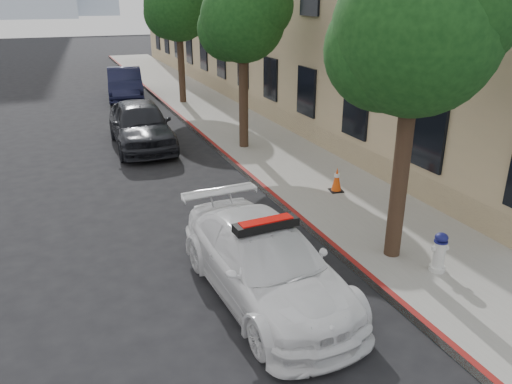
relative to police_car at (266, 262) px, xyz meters
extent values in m
plane|color=black|center=(-0.16, 2.19, -0.65)|extent=(120.00, 120.00, 0.00)
cube|color=gray|center=(3.44, 12.19, -0.57)|extent=(3.20, 50.00, 0.15)
cube|color=maroon|center=(1.90, 12.19, -0.57)|extent=(0.12, 50.00, 0.15)
cylinder|color=black|center=(2.74, 0.19, 1.15)|extent=(0.30, 0.30, 3.30)
sphere|color=#113712|center=(2.74, 0.19, 3.60)|extent=(2.80, 2.80, 2.80)
sphere|color=#113712|center=(3.14, -0.11, 4.00)|extent=(2.24, 2.24, 2.24)
sphere|color=#113712|center=(2.39, 0.49, 3.30)|extent=(2.10, 2.10, 2.10)
cylinder|color=black|center=(2.74, 8.19, 1.10)|extent=(0.30, 0.30, 3.19)
sphere|color=#113712|center=(2.74, 8.19, 3.49)|extent=(2.60, 2.60, 2.60)
sphere|color=#113712|center=(3.14, 7.89, 3.89)|extent=(2.08, 2.08, 2.08)
sphere|color=#113712|center=(2.39, 8.49, 3.19)|extent=(1.95, 1.95, 1.95)
cylinder|color=black|center=(2.74, 16.19, 1.21)|extent=(0.30, 0.30, 3.41)
sphere|color=#113712|center=(2.74, 16.19, 3.71)|extent=(3.00, 3.00, 3.00)
sphere|color=#113712|center=(2.39, 16.49, 3.41)|extent=(2.25, 2.25, 2.25)
imported|color=white|center=(0.00, 0.00, 0.00)|extent=(2.04, 4.51, 1.28)
cube|color=black|center=(0.00, 0.00, 0.70)|extent=(1.11, 0.34, 0.14)
cube|color=#A50A07|center=(0.00, 0.00, 0.76)|extent=(0.91, 0.27, 0.06)
imported|color=black|center=(-0.31, 9.90, 0.14)|extent=(1.99, 4.66, 1.57)
imported|color=black|center=(0.49, 18.74, 0.10)|extent=(2.12, 4.70, 1.50)
cylinder|color=silver|center=(3.12, -0.64, -0.45)|extent=(0.29, 0.29, 0.09)
cylinder|color=silver|center=(3.12, -0.64, -0.16)|extent=(0.22, 0.22, 0.50)
ellipsoid|color=#131556|center=(3.12, -0.64, 0.17)|extent=(0.23, 0.23, 0.16)
cylinder|color=silver|center=(3.12, -0.64, -0.04)|extent=(0.32, 0.16, 0.09)
cylinder|color=silver|center=(3.12, -0.64, -0.04)|extent=(0.13, 0.18, 0.09)
cube|color=black|center=(3.46, 3.49, -0.48)|extent=(0.38, 0.38, 0.03)
cone|color=#F24C0C|center=(3.46, 3.49, -0.17)|extent=(0.25, 0.25, 0.60)
cylinder|color=white|center=(3.46, 3.49, -0.07)|extent=(0.14, 0.14, 0.09)
camera|label=1|loc=(-2.92, -6.72, 4.17)|focal=35.00mm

